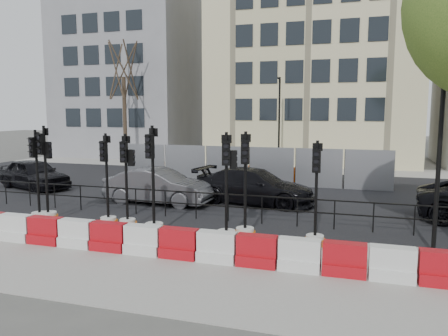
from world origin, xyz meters
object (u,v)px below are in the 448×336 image
(lamp_post_near, at_px, (441,135))
(traffic_signal_a, at_px, (39,204))
(traffic_signal_d, at_px, (127,208))
(car_c, at_px, (255,186))
(traffic_signal_h, at_px, (315,226))
(car_a, at_px, (34,174))

(lamp_post_near, distance_m, traffic_signal_a, 12.73)
(traffic_signal_d, bearing_deg, car_c, 56.39)
(traffic_signal_h, bearing_deg, car_a, 160.16)
(traffic_signal_d, height_order, car_c, traffic_signal_d)
(lamp_post_near, bearing_deg, car_c, 141.07)
(traffic_signal_h, bearing_deg, traffic_signal_a, -178.52)
(traffic_signal_a, bearing_deg, traffic_signal_d, 20.31)
(lamp_post_near, height_order, traffic_signal_h, lamp_post_near)
(lamp_post_near, distance_m, car_a, 18.31)
(traffic_signal_h, xyz_separation_m, car_a, (-14.28, 5.49, 0.11))
(lamp_post_near, height_order, car_c, lamp_post_near)
(traffic_signal_h, height_order, car_c, traffic_signal_h)
(lamp_post_near, distance_m, traffic_signal_d, 9.43)
(lamp_post_near, xyz_separation_m, car_a, (-17.40, 5.13, -2.48))
(lamp_post_near, relative_size, car_c, 1.12)
(traffic_signal_d, relative_size, car_c, 0.59)
(traffic_signal_d, distance_m, car_a, 9.94)
(traffic_signal_a, xyz_separation_m, car_a, (-4.94, 5.54, 0.08))
(traffic_signal_a, height_order, traffic_signal_h, traffic_signal_a)
(traffic_signal_a, bearing_deg, lamp_post_near, 20.65)
(traffic_signal_a, relative_size, traffic_signal_d, 1.03)
(lamp_post_near, bearing_deg, traffic_signal_d, -178.02)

